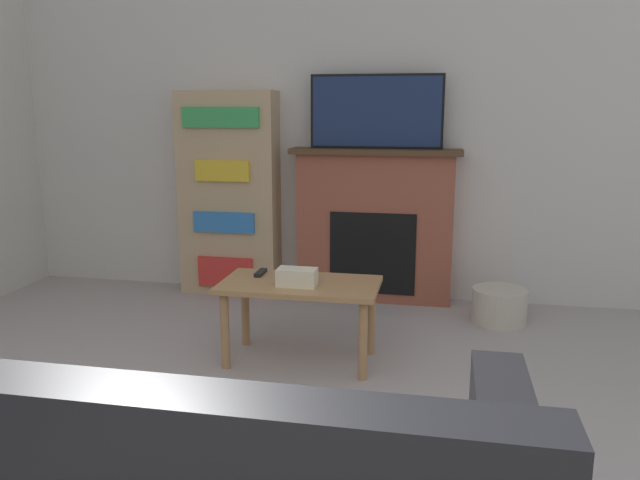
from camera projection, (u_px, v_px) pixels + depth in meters
The scene contains 8 objects.
wall_back at pixel (356, 122), 4.74m from camera, with size 6.44×0.06×2.70m.
fireplace at pixel (374, 225), 4.73m from camera, with size 1.27×0.28×1.16m.
tv at pixel (376, 112), 4.53m from camera, with size 0.97×0.03×0.54m.
coffee_table at pixel (300, 295), 3.59m from camera, with size 0.91×0.49×0.48m.
tissue_box at pixel (297, 277), 3.49m from camera, with size 0.22×0.12×0.10m.
remote_control at pixel (261, 273), 3.74m from camera, with size 0.04×0.15×0.02m.
bookshelf at pixel (229, 194), 4.88m from camera, with size 0.77×0.29×1.59m.
storage_basket at pixel (499, 306), 4.30m from camera, with size 0.37×0.37×0.24m.
Camera 1 is at (0.67, -0.73, 1.46)m, focal length 35.00 mm.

